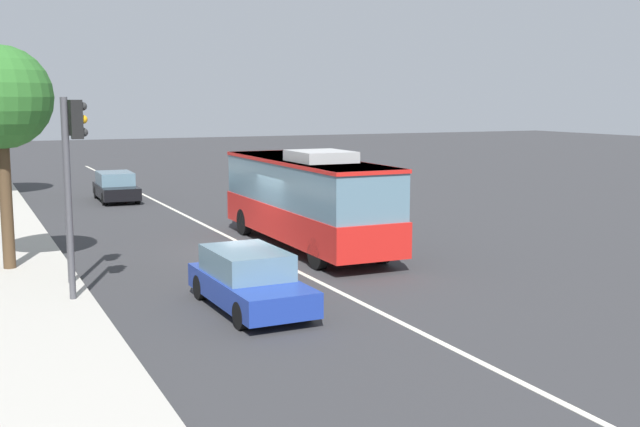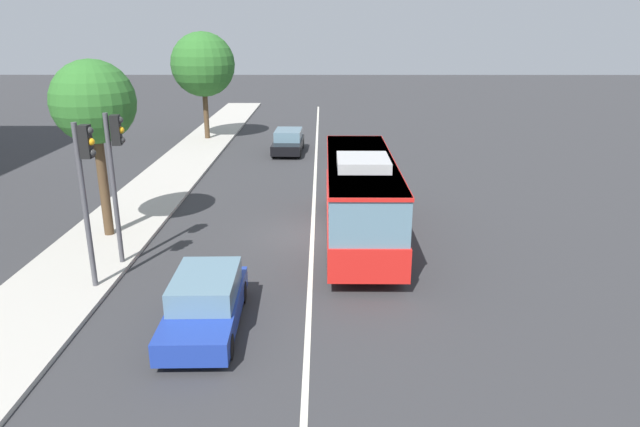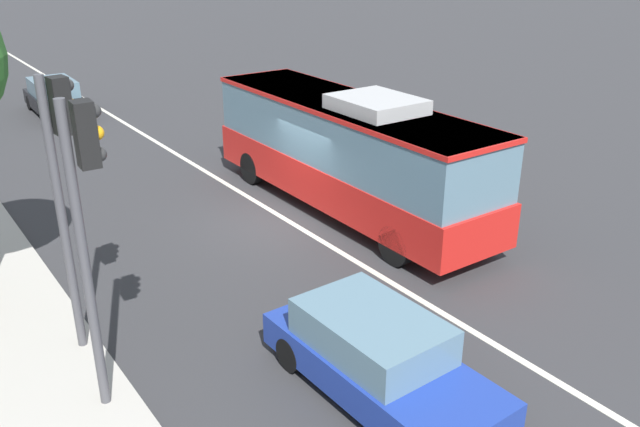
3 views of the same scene
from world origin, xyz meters
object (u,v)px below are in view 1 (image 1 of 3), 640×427
Objects in this scene: traffic_light_near_corner at (73,164)px; sedan_blue at (249,280)px; traffic_light_mid_block at (71,158)px; transit_bus at (307,196)px; street_tree_kerbside_left at (0,99)px; sedan_black at (116,187)px.

sedan_blue is at bearing -28.17° from traffic_light_near_corner.
traffic_light_mid_block is at bearing 87.06° from traffic_light_near_corner.
transit_bus reaches higher than sedan_blue.
street_tree_kerbside_left is (6.89, 5.11, 4.42)m from sedan_blue.
street_tree_kerbside_left is (-15.77, 6.05, 4.42)m from sedan_black.
street_tree_kerbside_left is at bearing 89.59° from transit_bus.
transit_bus is at bearing 31.45° from traffic_light_near_corner.
sedan_black is 0.88× the size of traffic_light_mid_block.
transit_bus is 1.93× the size of traffic_light_near_corner.
sedan_black is 1.00× the size of sedan_blue.
sedan_blue is 9.65m from street_tree_kerbside_left.
transit_bus is at bearing 12.33° from traffic_light_mid_block.
street_tree_kerbside_left is (0.12, 9.68, 3.34)m from transit_bus.
sedan_blue is 0.87× the size of traffic_light_mid_block.
sedan_black is 17.46m from street_tree_kerbside_left.
traffic_light_mid_block is (4.17, 3.55, 2.84)m from sedan_blue.
traffic_light_mid_block is 3.51m from street_tree_kerbside_left.
sedan_black is at bearing -20.99° from street_tree_kerbside_left.
traffic_light_near_corner is at bearing -163.53° from street_tree_kerbside_left.
street_tree_kerbside_left is at bearing -144.69° from sedan_blue.
transit_bus reaches higher than sedan_black.
traffic_light_mid_block is at bearing -140.90° from sedan_blue.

